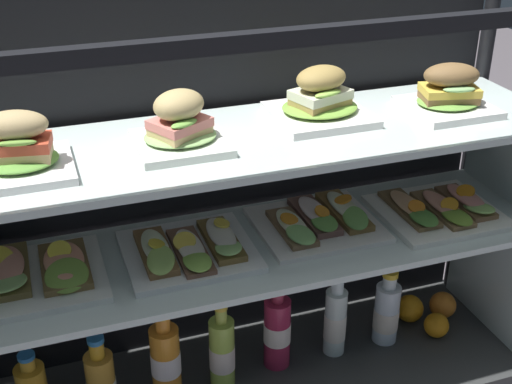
% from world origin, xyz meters
% --- Properties ---
extents(case_base_deck, '(1.44, 0.43, 0.03)m').
position_xyz_m(case_base_deck, '(0.00, 0.00, 0.02)').
color(case_base_deck, '#353636').
rests_on(case_base_deck, ground).
extents(case_frame, '(1.44, 0.43, 0.97)m').
position_xyz_m(case_frame, '(0.00, 0.11, 0.53)').
color(case_frame, black).
rests_on(case_frame, ground).
extents(riser_lower_tier, '(1.36, 0.35, 0.38)m').
position_xyz_m(riser_lower_tier, '(0.00, 0.00, 0.22)').
color(riser_lower_tier, silver).
rests_on(riser_lower_tier, case_base_deck).
extents(shelf_lower_glass, '(1.38, 0.37, 0.02)m').
position_xyz_m(shelf_lower_glass, '(0.00, 0.00, 0.42)').
color(shelf_lower_glass, silver).
rests_on(shelf_lower_glass, riser_lower_tier).
extents(riser_upper_tier, '(1.36, 0.35, 0.25)m').
position_xyz_m(riser_upper_tier, '(0.00, 0.00, 0.55)').
color(riser_upper_tier, silver).
rests_on(riser_upper_tier, shelf_lower_glass).
extents(shelf_upper_glass, '(1.38, 0.37, 0.02)m').
position_xyz_m(shelf_upper_glass, '(0.00, 0.00, 0.69)').
color(shelf_upper_glass, silver).
rests_on(shelf_upper_glass, riser_upper_tier).
extents(plated_roll_sandwich_far_left, '(0.19, 0.19, 0.12)m').
position_xyz_m(plated_roll_sandwich_far_left, '(-0.47, -0.02, 0.74)').
color(plated_roll_sandwich_far_left, white).
rests_on(plated_roll_sandwich_far_left, shelf_upper_glass).
extents(plated_roll_sandwich_near_left_corner, '(0.18, 0.18, 0.12)m').
position_xyz_m(plated_roll_sandwich_near_left_corner, '(-0.16, -0.01, 0.74)').
color(plated_roll_sandwich_near_left_corner, white).
rests_on(plated_roll_sandwich_near_left_corner, shelf_upper_glass).
extents(plated_roll_sandwich_mid_left, '(0.21, 0.21, 0.12)m').
position_xyz_m(plated_roll_sandwich_mid_left, '(0.17, 0.05, 0.74)').
color(plated_roll_sandwich_mid_left, white).
rests_on(plated_roll_sandwich_mid_left, shelf_upper_glass).
extents(plated_roll_sandwich_mid_right, '(0.19, 0.19, 0.11)m').
position_xyz_m(plated_roll_sandwich_mid_right, '(0.46, -0.01, 0.74)').
color(plated_roll_sandwich_mid_right, white).
rests_on(plated_roll_sandwich_mid_right, shelf_upper_glass).
extents(open_sandwich_tray_mid_right, '(0.28, 0.26, 0.06)m').
position_xyz_m(open_sandwich_tray_mid_right, '(-0.48, 0.01, 0.45)').
color(open_sandwich_tray_mid_right, white).
rests_on(open_sandwich_tray_mid_right, shelf_lower_glass).
extents(open_sandwich_tray_mid_left, '(0.28, 0.26, 0.06)m').
position_xyz_m(open_sandwich_tray_mid_left, '(-0.15, -0.00, 0.45)').
color(open_sandwich_tray_mid_left, white).
rests_on(open_sandwich_tray_mid_left, shelf_lower_glass).
extents(open_sandwich_tray_left_of_center, '(0.28, 0.26, 0.06)m').
position_xyz_m(open_sandwich_tray_left_of_center, '(0.17, 0.02, 0.45)').
color(open_sandwich_tray_left_of_center, white).
rests_on(open_sandwich_tray_left_of_center, shelf_lower_glass).
extents(open_sandwich_tray_far_right, '(0.28, 0.26, 0.06)m').
position_xyz_m(open_sandwich_tray_far_right, '(0.47, -0.02, 0.45)').
color(open_sandwich_tray_far_right, white).
rests_on(open_sandwich_tray_far_right, shelf_lower_glass).
extents(juice_bottle_front_second, '(0.07, 0.07, 0.21)m').
position_xyz_m(juice_bottle_front_second, '(-0.38, 0.03, 0.11)').
color(juice_bottle_front_second, gold).
rests_on(juice_bottle_front_second, case_base_deck).
extents(juice_bottle_front_right_end, '(0.07, 0.07, 0.25)m').
position_xyz_m(juice_bottle_front_right_end, '(-0.22, 0.02, 0.14)').
color(juice_bottle_front_right_end, orange).
rests_on(juice_bottle_front_right_end, case_base_deck).
extents(juice_bottle_back_right, '(0.06, 0.06, 0.24)m').
position_xyz_m(juice_bottle_back_right, '(-0.08, 0.01, 0.13)').
color(juice_bottle_back_right, '#AED04F').
rests_on(juice_bottle_back_right, case_base_deck).
extents(juice_bottle_tucked_behind, '(0.07, 0.07, 0.24)m').
position_xyz_m(juice_bottle_tucked_behind, '(0.07, 0.03, 0.14)').
color(juice_bottle_tucked_behind, '#A02345').
rests_on(juice_bottle_tucked_behind, case_base_deck).
extents(juice_bottle_front_fourth, '(0.06, 0.06, 0.24)m').
position_xyz_m(juice_bottle_front_fourth, '(0.23, 0.03, 0.13)').
color(juice_bottle_front_fourth, white).
rests_on(juice_bottle_front_fourth, case_base_deck).
extents(juice_bottle_back_left, '(0.07, 0.07, 0.22)m').
position_xyz_m(juice_bottle_back_left, '(0.38, 0.02, 0.12)').
color(juice_bottle_back_left, white).
rests_on(juice_bottle_back_left, case_base_deck).
extents(orange_fruit_beside_bottles, '(0.07, 0.07, 0.07)m').
position_xyz_m(orange_fruit_beside_bottles, '(0.52, -0.01, 0.07)').
color(orange_fruit_beside_bottles, orange).
rests_on(orange_fruit_beside_bottles, case_base_deck).
extents(orange_fruit_near_left_post, '(0.08, 0.08, 0.08)m').
position_xyz_m(orange_fruit_near_left_post, '(0.49, 0.08, 0.07)').
color(orange_fruit_near_left_post, orange).
rests_on(orange_fruit_near_left_post, case_base_deck).
extents(orange_fruit_rolled_forward, '(0.08, 0.08, 0.08)m').
position_xyz_m(orange_fruit_rolled_forward, '(0.58, 0.06, 0.07)').
color(orange_fruit_rolled_forward, orange).
rests_on(orange_fruit_rolled_forward, case_base_deck).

